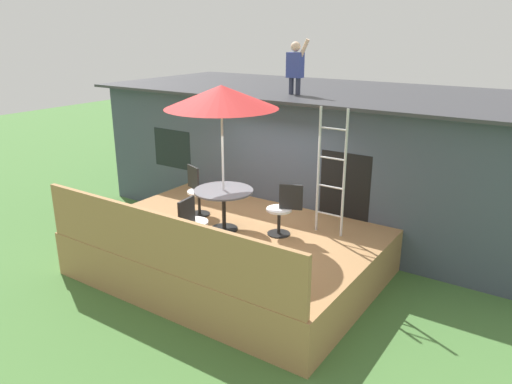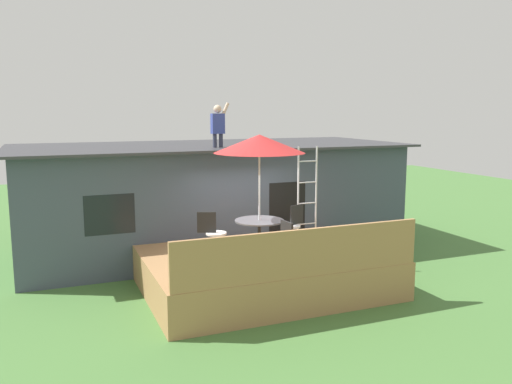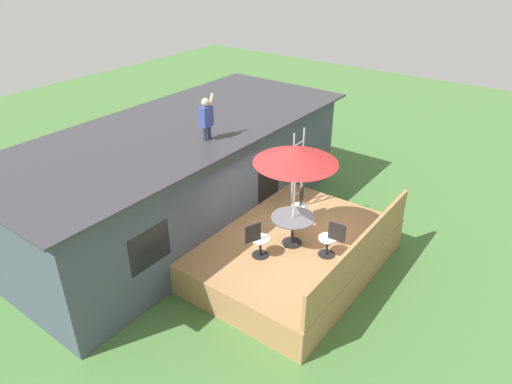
% 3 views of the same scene
% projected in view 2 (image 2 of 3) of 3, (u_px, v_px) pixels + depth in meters
% --- Properties ---
extents(ground_plane, '(40.00, 40.00, 0.00)m').
position_uv_depth(ground_plane, '(262.00, 287.00, 11.46)').
color(ground_plane, '#477538').
extents(house, '(10.50, 4.50, 2.92)m').
position_uv_depth(house, '(212.00, 197.00, 14.53)').
color(house, '#424C5B').
rests_on(house, ground).
extents(deck, '(5.05, 3.89, 0.80)m').
position_uv_depth(deck, '(262.00, 269.00, 11.40)').
color(deck, '#A87A4C').
rests_on(deck, ground).
extents(deck_railing, '(4.95, 0.08, 0.90)m').
position_uv_depth(deck_railing, '(303.00, 253.00, 9.54)').
color(deck_railing, '#A87A4C').
rests_on(deck_railing, deck).
extents(patio_table, '(1.04, 1.04, 0.74)m').
position_uv_depth(patio_table, '(259.00, 227.00, 11.05)').
color(patio_table, black).
rests_on(patio_table, deck).
extents(patio_umbrella, '(1.90, 1.90, 2.54)m').
position_uv_depth(patio_umbrella, '(259.00, 144.00, 10.78)').
color(patio_umbrella, silver).
rests_on(patio_umbrella, deck).
extents(step_ladder, '(0.52, 0.04, 2.20)m').
position_uv_depth(step_ladder, '(307.00, 193.00, 12.39)').
color(step_ladder, silver).
rests_on(step_ladder, deck).
extents(person_figure, '(0.47, 0.20, 1.11)m').
position_uv_depth(person_figure, '(218.00, 123.00, 13.03)').
color(person_figure, '#33384C').
rests_on(person_figure, house).
extents(patio_chair_left, '(0.60, 0.44, 0.92)m').
position_uv_depth(patio_chair_left, '(213.00, 234.00, 11.05)').
color(patio_chair_left, black).
rests_on(patio_chair_left, deck).
extents(patio_chair_right, '(0.60, 0.44, 0.92)m').
position_uv_depth(patio_chair_right, '(293.00, 226.00, 11.79)').
color(patio_chair_right, black).
rests_on(patio_chair_right, deck).
extents(patio_chair_near, '(0.44, 0.62, 0.92)m').
position_uv_depth(patio_chair_near, '(283.00, 243.00, 10.22)').
color(patio_chair_near, black).
rests_on(patio_chair_near, deck).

